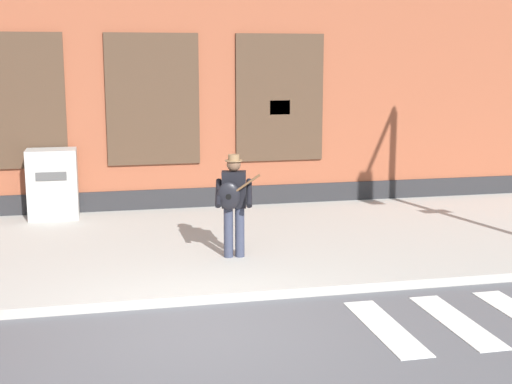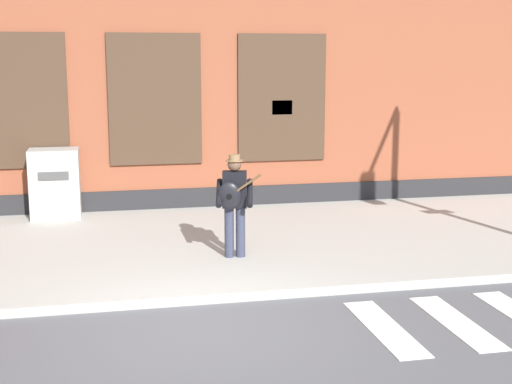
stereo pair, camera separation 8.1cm
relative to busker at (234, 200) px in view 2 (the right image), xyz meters
The scene contains 5 objects.
ground_plane 3.02m from the busker, 108.93° to the right, with size 160.00×160.00×0.00m, color #56565B.
sidewalk 1.76m from the busker, 129.34° to the left, with size 28.00×5.71×0.14m.
building_backdrop 6.45m from the busker, 98.74° to the left, with size 28.00×4.06×6.71m.
busker is the anchor object (origin of this frame).
utility_box 4.60m from the busker, 129.96° to the left, with size 0.96×0.67×1.38m.
Camera 2 is at (-1.03, -8.15, 3.29)m, focal length 50.00 mm.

